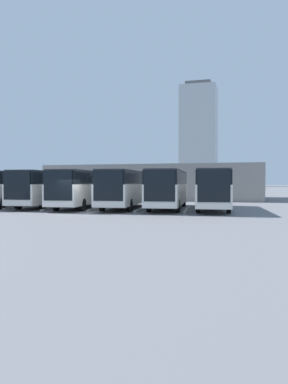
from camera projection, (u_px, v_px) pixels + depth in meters
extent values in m
plane|color=slate|center=(77.00, 213.00, 27.98)|extent=(600.00, 600.00, 0.00)
cube|color=silver|center=(213.00, 194.00, 31.54)|extent=(3.73, 12.20, 1.71)
cube|color=black|center=(213.00, 178.00, 31.51)|extent=(3.67, 12.01, 1.05)
cube|color=black|center=(214.00, 186.00, 25.59)|extent=(2.23, 0.26, 2.25)
cube|color=silver|center=(214.00, 206.00, 25.63)|extent=(2.41, 0.30, 0.40)
cube|color=#333338|center=(213.00, 171.00, 31.49)|extent=(3.58, 11.71, 0.12)
cylinder|color=black|center=(229.00, 207.00, 27.71)|extent=(0.40, 1.06, 1.03)
cylinder|color=black|center=(198.00, 206.00, 28.09)|extent=(0.40, 1.06, 1.03)
cylinder|color=black|center=(224.00, 202.00, 35.04)|extent=(0.40, 1.06, 1.03)
cylinder|color=black|center=(200.00, 201.00, 35.42)|extent=(0.40, 1.06, 1.03)
cube|color=#9E9E99|center=(187.00, 210.00, 30.35)|extent=(0.81, 5.68, 0.15)
cube|color=silver|center=(168.00, 194.00, 32.45)|extent=(3.73, 12.20, 1.71)
cube|color=black|center=(168.00, 178.00, 32.42)|extent=(3.67, 12.01, 1.05)
cube|color=black|center=(159.00, 186.00, 26.50)|extent=(2.23, 0.26, 2.25)
cube|color=silver|center=(159.00, 206.00, 26.54)|extent=(2.41, 0.30, 0.40)
cube|color=#333338|center=(168.00, 171.00, 32.40)|extent=(3.58, 11.71, 0.12)
cylinder|color=black|center=(178.00, 206.00, 28.61)|extent=(0.40, 1.06, 1.03)
cylinder|color=black|center=(149.00, 206.00, 29.00)|extent=(0.40, 1.06, 1.03)
cylinder|color=black|center=(184.00, 201.00, 35.95)|extent=(0.40, 1.06, 1.03)
cylinder|color=black|center=(161.00, 201.00, 36.33)|extent=(0.40, 1.06, 1.03)
cube|color=#9E9E99|center=(142.00, 209.00, 31.26)|extent=(0.81, 5.68, 0.15)
cube|color=silver|center=(126.00, 194.00, 33.27)|extent=(3.73, 12.20, 1.71)
cube|color=black|center=(126.00, 178.00, 33.23)|extent=(3.67, 12.01, 1.05)
cube|color=black|center=(108.00, 186.00, 27.32)|extent=(2.23, 0.26, 2.25)
cube|color=silver|center=(108.00, 205.00, 27.35)|extent=(2.41, 0.30, 0.40)
cube|color=#333338|center=(126.00, 172.00, 33.22)|extent=(3.58, 11.71, 0.12)
cylinder|color=black|center=(130.00, 205.00, 29.43)|extent=(0.40, 1.06, 1.03)
cylinder|color=black|center=(102.00, 205.00, 29.81)|extent=(0.40, 1.06, 1.03)
cylinder|color=black|center=(145.00, 201.00, 36.76)|extent=(0.40, 1.06, 1.03)
cylinder|color=black|center=(123.00, 200.00, 37.14)|extent=(0.40, 1.06, 1.03)
cube|color=#9E9E99|center=(98.00, 208.00, 32.07)|extent=(0.81, 5.68, 0.15)
cube|color=silver|center=(84.00, 194.00, 33.81)|extent=(3.73, 12.20, 1.71)
cube|color=black|center=(84.00, 178.00, 33.77)|extent=(3.67, 12.01, 1.05)
cube|color=black|center=(58.00, 186.00, 27.86)|extent=(2.23, 0.26, 2.25)
cube|color=silver|center=(58.00, 204.00, 27.89)|extent=(2.41, 0.30, 0.40)
cube|color=#333338|center=(84.00, 172.00, 33.76)|extent=(3.58, 11.71, 0.12)
cylinder|color=black|center=(83.00, 205.00, 29.97)|extent=(0.40, 1.06, 1.03)
cylinder|color=black|center=(56.00, 204.00, 30.35)|extent=(0.40, 1.06, 1.03)
cylinder|color=black|center=(107.00, 200.00, 37.30)|extent=(0.40, 1.06, 1.03)
cylinder|color=black|center=(86.00, 200.00, 37.69)|extent=(0.40, 1.06, 1.03)
cube|color=#9E9E99|center=(56.00, 208.00, 32.62)|extent=(0.81, 5.68, 0.15)
cube|color=silver|center=(49.00, 193.00, 35.23)|extent=(3.73, 12.20, 1.71)
cube|color=black|center=(49.00, 178.00, 35.20)|extent=(3.67, 12.01, 1.05)
cube|color=black|center=(17.00, 185.00, 29.29)|extent=(2.23, 0.26, 2.25)
cube|color=silver|center=(17.00, 203.00, 29.32)|extent=(2.41, 0.30, 0.40)
cube|color=#333338|center=(49.00, 172.00, 35.18)|extent=(3.58, 11.71, 0.12)
cylinder|color=black|center=(43.00, 204.00, 31.40)|extent=(0.40, 1.06, 1.03)
cylinder|color=black|center=(18.00, 203.00, 31.78)|extent=(0.40, 1.06, 1.03)
cylinder|color=black|center=(74.00, 200.00, 38.73)|extent=(0.40, 1.06, 1.03)
cylinder|color=black|center=(54.00, 200.00, 39.11)|extent=(0.40, 1.06, 1.03)
cube|color=#9E9E99|center=(20.00, 207.00, 34.04)|extent=(0.81, 5.68, 0.15)
cube|color=silver|center=(12.00, 193.00, 35.94)|extent=(3.73, 12.20, 1.71)
cube|color=black|center=(12.00, 179.00, 35.91)|extent=(3.67, 12.01, 1.05)
cube|color=#333338|center=(12.00, 172.00, 35.89)|extent=(3.58, 11.71, 0.12)
cylinder|color=black|center=(2.00, 203.00, 32.11)|extent=(0.40, 1.06, 1.03)
cylinder|color=black|center=(40.00, 199.00, 39.44)|extent=(0.40, 1.06, 1.03)
cylinder|color=black|center=(20.00, 199.00, 39.82)|extent=(0.40, 1.06, 1.03)
cube|color=gray|center=(158.00, 182.00, 53.17)|extent=(28.59, 13.88, 4.63)
cube|color=silver|center=(170.00, 170.00, 61.25)|extent=(28.59, 3.00, 0.24)
cylinder|color=slate|center=(233.00, 183.00, 59.69)|extent=(0.20, 0.20, 4.38)
cylinder|color=slate|center=(115.00, 183.00, 65.04)|extent=(0.20, 0.20, 4.38)
cube|color=#ADB2B7|center=(199.00, 137.00, 217.91)|extent=(20.34, 20.34, 57.50)
cube|color=#4C4C51|center=(199.00, 85.00, 217.14)|extent=(14.24, 14.24, 2.40)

